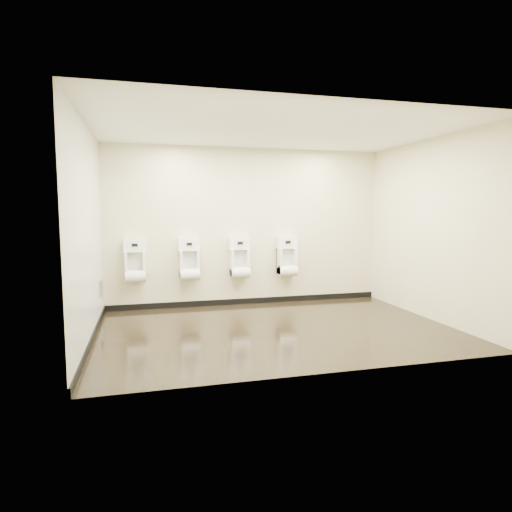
{
  "coord_description": "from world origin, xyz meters",
  "views": [
    {
      "loc": [
        -1.78,
        -5.74,
        1.69
      ],
      "look_at": [
        -0.16,
        0.55,
        1.0
      ],
      "focal_mm": 30.0,
      "sensor_mm": 36.0,
      "label": 1
    }
  ],
  "objects_px": {
    "urinal_1": "(189,262)",
    "urinal_2": "(240,261)",
    "urinal_3": "(287,259)",
    "access_panel": "(101,288)",
    "urinal_0": "(135,264)"
  },
  "relations": [
    {
      "from": "urinal_3",
      "to": "access_panel",
      "type": "bearing_deg",
      "value": -172.39
    },
    {
      "from": "access_panel",
      "to": "urinal_2",
      "type": "distance_m",
      "value": 2.36
    },
    {
      "from": "urinal_0",
      "to": "urinal_3",
      "type": "relative_size",
      "value": 1.0
    },
    {
      "from": "urinal_1",
      "to": "urinal_2",
      "type": "relative_size",
      "value": 1.0
    },
    {
      "from": "urinal_1",
      "to": "urinal_3",
      "type": "relative_size",
      "value": 1.0
    },
    {
      "from": "urinal_1",
      "to": "urinal_0",
      "type": "bearing_deg",
      "value": 180.0
    },
    {
      "from": "access_panel",
      "to": "urinal_2",
      "type": "bearing_deg",
      "value": 10.49
    },
    {
      "from": "urinal_3",
      "to": "urinal_2",
      "type": "bearing_deg",
      "value": 180.0
    },
    {
      "from": "urinal_2",
      "to": "urinal_3",
      "type": "relative_size",
      "value": 1.0
    },
    {
      "from": "access_panel",
      "to": "urinal_3",
      "type": "bearing_deg",
      "value": 7.61
    },
    {
      "from": "access_panel",
      "to": "urinal_0",
      "type": "distance_m",
      "value": 0.73
    },
    {
      "from": "urinal_1",
      "to": "urinal_2",
      "type": "bearing_deg",
      "value": 0.0
    },
    {
      "from": "urinal_0",
      "to": "urinal_2",
      "type": "bearing_deg",
      "value": 0.0
    },
    {
      "from": "access_panel",
      "to": "urinal_3",
      "type": "xyz_separation_m",
      "value": [
        3.19,
        0.43,
        0.31
      ]
    },
    {
      "from": "urinal_2",
      "to": "urinal_1",
      "type": "bearing_deg",
      "value": 180.0
    }
  ]
}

